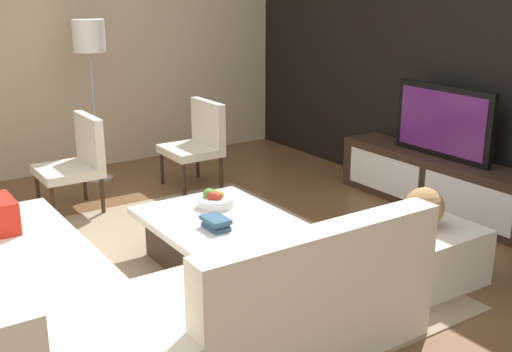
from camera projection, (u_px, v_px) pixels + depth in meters
The scene contains 15 objects.
ground_plane at pixel (212, 271), 4.59m from camera, with size 14.00×14.00×0.00m, color brown.
feature_wall_back at pixel (471, 55), 5.62m from camera, with size 6.40×0.12×2.80m, color black.
side_wall_left at pixel (77, 42), 6.83m from camera, with size 0.12×5.20×2.80m, color #C6B28E.
area_rug at pixel (205, 266), 4.67m from camera, with size 3.18×2.44×0.01m, color gray.
media_console at pixel (437, 183), 5.79m from camera, with size 2.12×0.44×0.50m.
television at pixel (443, 122), 5.62m from camera, with size 1.05×0.06×0.65m.
sectional_couch at pixel (124, 297), 3.62m from camera, with size 2.52×2.37×0.82m.
coffee_table at pixel (216, 238), 4.66m from camera, with size 1.07×0.94×0.38m.
accent_chair_near at pixel (77, 158), 5.72m from camera, with size 0.55×0.53×0.87m.
floor_lamp at pixel (90, 46), 6.33m from camera, with size 0.32×0.32×1.67m.
ottoman at pixel (420, 252), 4.43m from camera, with size 0.70×0.70×0.40m, color beige.
fruit_bowl at pixel (215, 200), 4.79m from camera, with size 0.28×0.28×0.14m.
accent_chair_far at pixel (198, 139), 6.42m from camera, with size 0.57×0.50×0.87m.
decorative_ball at pixel (424, 207), 4.33m from camera, with size 0.27×0.27×0.27m, color #AD8451.
book_stack at pixel (216, 223), 4.36m from camera, with size 0.22×0.14×0.08m.
Camera 1 is at (3.65, -2.06, 2.01)m, focal length 44.26 mm.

